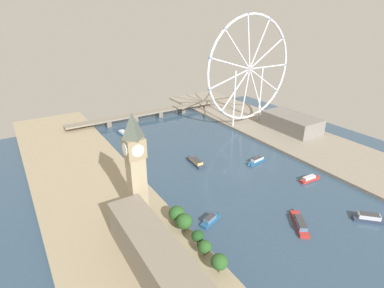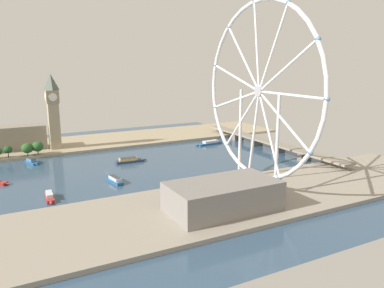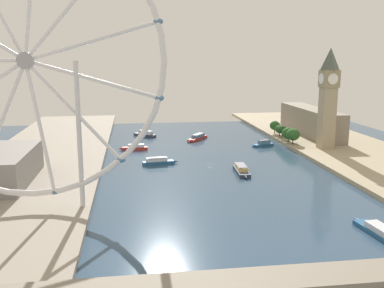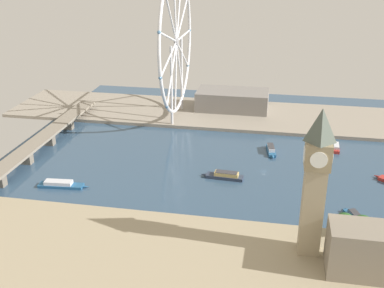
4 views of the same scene
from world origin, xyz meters
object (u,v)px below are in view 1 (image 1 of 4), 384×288
at_px(tour_boat_4, 310,179).
at_px(tour_boat_6, 211,220).
at_px(ferris_wheel, 250,69).
at_px(parliament_block, 161,266).
at_px(river_bridge, 147,114).
at_px(clock_tower, 136,167).
at_px(riverside_hall, 291,122).
at_px(tour_boat_3, 196,162).
at_px(tour_boat_2, 125,134).
at_px(tour_boat_1, 371,218).
at_px(tour_boat_5, 300,223).
at_px(tour_boat_0, 256,161).

distance_m(tour_boat_4, tour_boat_6, 112.22).
bearing_deg(tour_boat_4, ferris_wheel, 74.20).
relative_size(parliament_block, river_bridge, 0.48).
relative_size(clock_tower, river_bridge, 0.36).
height_order(ferris_wheel, river_bridge, ferris_wheel).
height_order(riverside_hall, tour_boat_3, riverside_hall).
height_order(clock_tower, tour_boat_2, clock_tower).
relative_size(riverside_hall, tour_boat_1, 3.08).
xyz_separation_m(river_bridge, tour_boat_1, (43.36, -303.81, -5.00)).
distance_m(tour_boat_5, tour_boat_6, 64.86).
xyz_separation_m(parliament_block, ferris_wheel, (219.41, 179.46, 58.99)).
height_order(parliament_block, tour_boat_5, parliament_block).
bearing_deg(tour_boat_2, river_bridge, 126.60).
height_order(tour_boat_3, tour_boat_6, tour_boat_3).
distance_m(parliament_block, tour_boat_2, 238.66).
distance_m(riverside_hall, tour_boat_4, 125.95).
xyz_separation_m(parliament_block, tour_boat_4, (169.41, 33.55, -13.93)).
xyz_separation_m(tour_boat_3, tour_boat_5, (11.58, -122.72, -0.07)).
height_order(tour_boat_5, tour_boat_6, tour_boat_5).
xyz_separation_m(clock_tower, tour_boat_4, (155.77, -29.10, -43.36)).
distance_m(parliament_block, tour_boat_1, 162.04).
distance_m(river_bridge, tour_boat_2, 68.58).
bearing_deg(tour_boat_0, clock_tower, 1.38).
bearing_deg(tour_boat_1, tour_boat_0, 138.10).
xyz_separation_m(ferris_wheel, tour_boat_4, (-50.00, -145.91, -72.92)).
xyz_separation_m(riverside_hall, tour_boat_6, (-193.78, -95.92, -10.42)).
xyz_separation_m(tour_boat_3, tour_boat_6, (-41.27, -85.14, -0.09)).
height_order(ferris_wheel, tour_boat_6, ferris_wheel).
bearing_deg(tour_boat_2, tour_boat_5, 6.32).
xyz_separation_m(clock_tower, tour_boat_3, (84.83, 55.52, -43.17)).
bearing_deg(river_bridge, tour_boat_3, -96.20).
relative_size(riverside_hall, tour_boat_5, 2.32).
relative_size(ferris_wheel, river_bridge, 0.61).
xyz_separation_m(tour_boat_0, tour_boat_6, (-95.34, -53.48, -0.13)).
relative_size(tour_boat_1, tour_boat_4, 0.93).
bearing_deg(tour_boat_6, tour_boat_5, -54.70).
bearing_deg(tour_boat_5, clock_tower, 90.36).
bearing_deg(tour_boat_5, riverside_hall, -11.31).
relative_size(tour_boat_3, tour_boat_6, 1.45).
xyz_separation_m(ferris_wheel, tour_boat_0, (-66.88, -92.96, -72.68)).
distance_m(riverside_hall, tour_boat_1, 183.29).
bearing_deg(tour_boat_3, clock_tower, 126.69).
xyz_separation_m(clock_tower, river_bridge, (101.83, 211.98, -37.93)).
bearing_deg(clock_tower, riverside_hall, 15.61).
bearing_deg(tour_boat_0, riverside_hall, -165.04).
bearing_deg(river_bridge, parliament_block, -112.80).
relative_size(parliament_block, tour_boat_1, 4.71).
height_order(parliament_block, tour_boat_2, parliament_block).
distance_m(river_bridge, tour_boat_6, 248.59).
xyz_separation_m(riverside_hall, tour_boat_1, (-92.15, -158.13, -10.09)).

